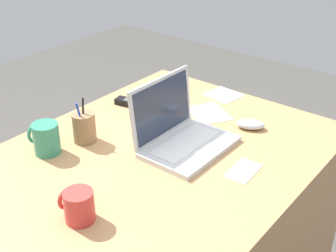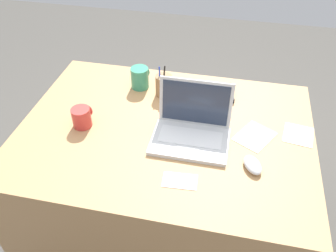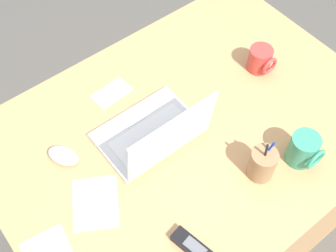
{
  "view_description": "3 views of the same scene",
  "coord_description": "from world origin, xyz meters",
  "px_view_note": "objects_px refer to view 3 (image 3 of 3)",
  "views": [
    {
      "loc": [
        -0.97,
        -0.84,
        1.57
      ],
      "look_at": [
        0.1,
        0.01,
        0.83
      ],
      "focal_mm": 48.9,
      "sensor_mm": 36.0,
      "label": 1
    },
    {
      "loc": [
        0.26,
        -1.14,
        1.77
      ],
      "look_at": [
        0.03,
        -0.06,
        0.83
      ],
      "focal_mm": 37.83,
      "sensor_mm": 36.0,
      "label": 2
    },
    {
      "loc": [
        0.55,
        0.58,
        1.93
      ],
      "look_at": [
        0.09,
        -0.01,
        0.84
      ],
      "focal_mm": 46.63,
      "sensor_mm": 36.0,
      "label": 3
    }
  ],
  "objects_px": {
    "laptop": "(155,134)",
    "computer_mouse": "(63,156)",
    "cordless_phone": "(195,248)",
    "coffee_mug_tall": "(261,60)",
    "coffee_mug_white": "(304,150)",
    "pen_holder": "(262,164)"
  },
  "relations": [
    {
      "from": "cordless_phone",
      "to": "computer_mouse",
      "type": "bearing_deg",
      "value": -74.36
    },
    {
      "from": "laptop",
      "to": "cordless_phone",
      "type": "height_order",
      "value": "laptop"
    },
    {
      "from": "computer_mouse",
      "to": "coffee_mug_white",
      "type": "height_order",
      "value": "coffee_mug_white"
    },
    {
      "from": "laptop",
      "to": "computer_mouse",
      "type": "height_order",
      "value": "laptop"
    },
    {
      "from": "laptop",
      "to": "pen_holder",
      "type": "height_order",
      "value": "laptop"
    },
    {
      "from": "computer_mouse",
      "to": "pen_holder",
      "type": "bearing_deg",
      "value": 111.11
    },
    {
      "from": "coffee_mug_white",
      "to": "laptop",
      "type": "bearing_deg",
      "value": -46.11
    },
    {
      "from": "cordless_phone",
      "to": "laptop",
      "type": "bearing_deg",
      "value": -110.3
    },
    {
      "from": "laptop",
      "to": "coffee_mug_tall",
      "type": "relative_size",
      "value": 3.39
    },
    {
      "from": "coffee_mug_tall",
      "to": "cordless_phone",
      "type": "bearing_deg",
      "value": 30.96
    },
    {
      "from": "pen_holder",
      "to": "coffee_mug_white",
      "type": "bearing_deg",
      "value": 161.73
    },
    {
      "from": "coffee_mug_tall",
      "to": "cordless_phone",
      "type": "xyz_separation_m",
      "value": [
        0.61,
        0.36,
        -0.03
      ]
    },
    {
      "from": "computer_mouse",
      "to": "cordless_phone",
      "type": "distance_m",
      "value": 0.49
    },
    {
      "from": "computer_mouse",
      "to": "pen_holder",
      "type": "distance_m",
      "value": 0.6
    },
    {
      "from": "laptop",
      "to": "computer_mouse",
      "type": "bearing_deg",
      "value": -26.04
    },
    {
      "from": "coffee_mug_tall",
      "to": "cordless_phone",
      "type": "relative_size",
      "value": 0.64
    },
    {
      "from": "coffee_mug_tall",
      "to": "cordless_phone",
      "type": "distance_m",
      "value": 0.71
    },
    {
      "from": "coffee_mug_tall",
      "to": "pen_holder",
      "type": "relative_size",
      "value": 0.57
    },
    {
      "from": "computer_mouse",
      "to": "coffee_mug_tall",
      "type": "bearing_deg",
      "value": 145.75
    },
    {
      "from": "pen_holder",
      "to": "coffee_mug_tall",
      "type": "bearing_deg",
      "value": -134.55
    },
    {
      "from": "laptop",
      "to": "coffee_mug_white",
      "type": "relative_size",
      "value": 2.96
    },
    {
      "from": "laptop",
      "to": "coffee_mug_white",
      "type": "height_order",
      "value": "laptop"
    }
  ]
}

